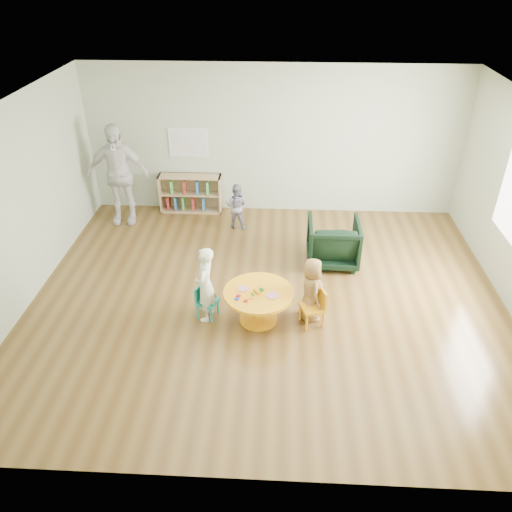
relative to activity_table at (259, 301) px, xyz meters
The scene contains 11 objects.
room 1.64m from the activity_table, 76.83° to the left, with size 7.10×7.00×2.80m.
activity_table is the anchor object (origin of this frame).
kid_chair_left 0.76m from the activity_table, behind, with size 0.34×0.34×0.50m.
kid_chair_right 0.78m from the activity_table, ahead, with size 0.39×0.39×0.57m.
bookshelf 3.69m from the activity_table, 114.08° to the left, with size 1.20×0.30×0.75m.
alphabet_poster 3.93m from the activity_table, 113.12° to the left, with size 0.74×0.01×0.54m.
armchair 1.95m from the activity_table, 54.12° to the left, with size 0.82×0.84×0.77m, color black.
child_left 0.77m from the activity_table, behind, with size 0.41×0.27×1.12m, color white.
child_right 0.74m from the activity_table, ahead, with size 0.47×0.31×0.97m, color gold.
toddler 2.78m from the activity_table, 101.18° to the left, with size 0.42×0.33×0.87m, color #1A1D41.
adult_caretaker 4.00m from the activity_table, 133.40° to the left, with size 1.11×0.46×1.89m, color silver.
Camera 1 is at (0.15, -6.01, 4.49)m, focal length 35.00 mm.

